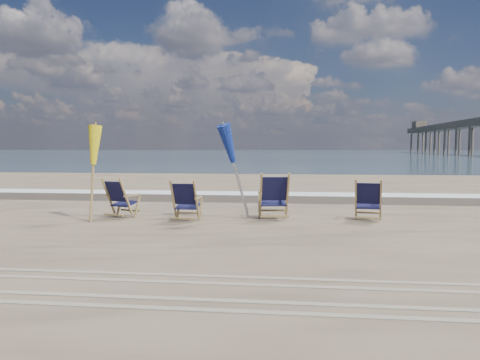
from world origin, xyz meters
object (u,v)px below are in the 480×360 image
Objects in this scene: umbrella_yellow at (92,150)px; umbrella_blue at (237,144)px; beach_chair_1 at (196,201)px; beach_chair_0 at (126,199)px; beach_chair_2 at (288,196)px; beach_chair_3 at (381,201)px.

umbrella_yellow is 3.15m from umbrella_blue.
umbrella_yellow reaches higher than beach_chair_1.
beach_chair_0 is at bearing -4.05° from beach_chair_1.
beach_chair_2 is at bearing 5.04° from umbrella_blue.
beach_chair_0 is at bearing -3.75° from beach_chair_2.
beach_chair_0 is 2.77m from umbrella_blue.
beach_chair_1 is 2.01m from beach_chair_2.
beach_chair_1 is at bearing 6.42° from beach_chair_2.
beach_chair_1 is 3.96m from beach_chair_3.
beach_chair_1 is 2.51m from umbrella_yellow.
umbrella_blue is (-1.10, -0.10, 1.15)m from beach_chair_2.
umbrella_yellow is (-6.19, -0.61, 1.09)m from beach_chair_3.
beach_chair_0 is 0.88× the size of beach_chair_2.
umbrella_yellow reaches higher than beach_chair_3.
umbrella_yellow is (-0.62, -0.33, 1.09)m from beach_chair_0.
beach_chair_1 is at bearing 2.94° from umbrella_yellow.
beach_chair_2 reaches higher than beach_chair_3.
beach_chair_2 is 4.37m from umbrella_yellow.
beach_chair_2 is 1.99m from beach_chair_3.
umbrella_blue reaches higher than beach_chair_2.
beach_chair_3 is at bearing 1.34° from umbrella_blue.
umbrella_yellow is (-2.26, -0.12, 1.09)m from beach_chair_1.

